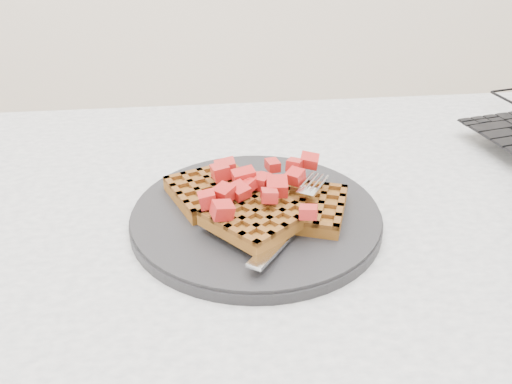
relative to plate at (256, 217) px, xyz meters
The scene contains 5 objects.
table 0.19m from the plate, 12.39° to the right, with size 1.20×0.80×0.75m.
plate is the anchor object (origin of this frame).
waffles 0.02m from the plate, 87.49° to the right, with size 0.21×0.19×0.03m.
strawberry_pile 0.05m from the plate, behind, with size 0.15×0.15×0.02m, color maroon, non-canonical shape.
fork 0.06m from the plate, 44.96° to the right, with size 0.02×0.18×0.02m, color silver, non-canonical shape.
Camera 1 is at (-0.20, -0.50, 1.10)m, focal length 40.00 mm.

